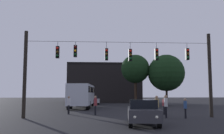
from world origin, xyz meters
TOP-DOWN VIEW (x-y plane):
  - ground_plane at (0.00, 24.50)m, footprint 168.00×168.00m
  - overhead_signal_span at (-0.00, 12.34)m, footprint 15.11×0.44m
  - city_bus at (-3.66, 25.92)m, footprint 3.12×11.12m
  - car_near_right at (0.99, 7.75)m, footprint 2.29×4.48m
  - car_far_left at (-2.36, 36.71)m, footprint 2.29×4.48m
  - pedestrian_crossing_left at (3.57, 11.87)m, footprint 0.29×0.39m
  - pedestrian_crossing_center at (2.71, 11.32)m, footprint 0.26×0.37m
  - pedestrian_crossing_right at (4.94, 11.39)m, footprint 0.35×0.42m
  - pedestrian_near_bus at (-4.36, 15.91)m, footprint 0.29×0.39m
  - pedestrian_trailing at (-1.91, 14.63)m, footprint 0.28×0.39m
  - pedestrian_far_side at (4.26, 14.88)m, footprint 0.32×0.40m
  - corner_building at (-0.09, 47.93)m, footprint 14.93×11.46m
  - tree_left_silhouette at (9.34, 32.10)m, footprint 5.85×5.85m
  - tree_behind_building at (4.52, 33.08)m, footprint 4.63×4.63m

SIDE VIEW (x-z plane):
  - ground_plane at x=0.00m, z-range 0.00..0.00m
  - car_near_right at x=0.99m, z-range 0.04..1.56m
  - car_far_left at x=-2.36m, z-range 0.04..1.56m
  - pedestrian_crossing_right at x=4.94m, z-range 0.09..1.61m
  - pedestrian_far_side at x=4.26m, z-range 0.09..1.65m
  - pedestrian_near_bus at x=-4.36m, z-range 0.11..1.75m
  - pedestrian_trailing at x=-1.91m, z-range 0.11..1.81m
  - pedestrian_crossing_center at x=2.71m, z-range 0.12..1.84m
  - pedestrian_crossing_left at x=3.57m, z-range 0.13..1.90m
  - city_bus at x=-3.66m, z-range 0.37..3.37m
  - corner_building at x=-0.09m, z-range 0.00..8.03m
  - overhead_signal_span at x=0.00m, z-range 0.63..7.44m
  - tree_left_silhouette at x=9.34m, z-range 1.11..9.20m
  - tree_behind_building at x=4.52m, z-range 1.74..9.92m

